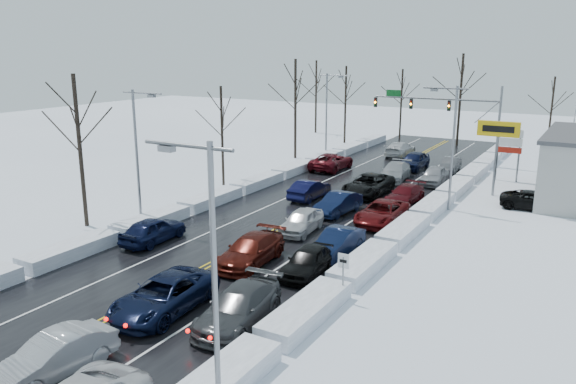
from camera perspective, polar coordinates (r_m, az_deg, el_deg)
The scene contains 41 objects.
ground at distance 37.14m, azimuth -0.82°, elevation -3.70°, with size 160.00×160.00×0.00m, color white.
road_surface at distance 38.78m, azimuth 0.69°, elevation -2.90°, with size 14.00×84.00×0.01m, color black.
snow_bank_left at distance 42.87m, azimuth -8.20°, elevation -1.37°, with size 1.65×72.00×0.80m, color white.
snow_bank_right at distance 35.87m, azimuth 11.37°, elevation -4.65°, with size 1.65×72.00×0.80m, color white.
traffic_signal_mast at distance 60.42m, azimuth 15.97°, elevation 8.07°, with size 13.28×0.39×8.00m.
tires_plus_sign at distance 47.37m, azimuth 20.57°, elevation 5.53°, with size 3.20×0.34×6.00m.
used_vehicles_sign at distance 53.49m, azimuth 21.53°, elevation 4.54°, with size 2.20×0.22×4.65m.
speed_limit_sign at distance 26.33m, azimuth 5.63°, elevation -7.73°, with size 0.55×0.09×2.35m.
streetlight_se at distance 16.92m, azimuth -8.08°, elevation -7.24°, with size 3.20×0.25×9.00m.
streetlight_ne at distance 41.94m, azimuth 16.20°, elevation 5.29°, with size 3.20×0.25×9.00m.
streetlight_sw at distance 37.80m, azimuth -14.94°, elevation 4.43°, with size 3.20×0.25×9.00m.
streetlight_nw at distance 60.71m, azimuth 4.10°, elevation 8.45°, with size 3.20×0.25×9.00m.
tree_left_b at distance 38.59m, azimuth -20.61°, elevation 6.72°, with size 4.00×4.00×10.00m.
tree_left_c at distance 48.15m, azimuth -6.76°, elevation 7.61°, with size 3.40×3.40×8.50m.
tree_left_d at distance 60.11m, azimuth 0.76°, elevation 10.36°, with size 4.20×4.20×10.50m.
tree_left_e at distance 70.68m, azimuth 5.89°, elevation 10.32°, with size 3.80×3.80×9.50m.
tree_far_a at distance 79.17m, azimuth 2.88°, elevation 11.05°, with size 4.00×4.00×10.00m.
tree_far_b at distance 75.46m, azimuth 11.49°, elevation 10.09°, with size 3.60×3.60×9.00m.
tree_far_c at distance 71.26m, azimuth 17.21°, elevation 10.64°, with size 4.40×4.40×11.00m.
tree_far_d at distance 71.29m, azimuth 25.30°, elevation 8.51°, with size 3.40×3.40×8.50m.
queued_car_1 at distance 23.03m, azimuth -22.45°, elevation -16.78°, with size 1.60×4.60×1.52m, color #A4A6AC.
queued_car_2 at distance 26.45m, azimuth -12.38°, elevation -11.77°, with size 2.64×5.73×1.59m, color black.
queued_car_3 at distance 31.28m, azimuth -3.79°, elevation -7.25°, with size 2.15×5.29×1.54m, color #440F09.
queued_car_4 at distance 36.34m, azimuth 1.35°, elevation -4.11°, with size 1.77×4.41×1.50m, color silver.
queued_car_5 at distance 40.54m, azimuth 5.09°, elevation -2.20°, with size 1.60×4.59×1.51m, color black.
queued_car_6 at distance 46.02m, azimuth 8.12°, elevation -0.28°, with size 2.78×6.03×1.68m, color black.
queued_car_7 at distance 51.63m, azimuth 10.77°, elevation 1.21°, with size 2.16×5.31×1.54m, color #95989C.
queued_car_8 at distance 56.72m, azimuth 12.65°, elevation 2.29°, with size 2.01×4.99×1.70m, color black.
queued_car_11 at distance 24.93m, azimuth -5.00°, elevation -13.17°, with size 2.19×5.39×1.57m, color #393B3E.
queued_car_12 at distance 29.80m, azimuth 2.01°, elevation -8.36°, with size 1.78×4.41×1.50m, color black.
queued_car_13 at distance 32.62m, azimuth 5.02°, elevation -6.35°, with size 1.58×4.52×1.49m, color black.
queued_car_14 at distance 38.72m, azimuth 9.49°, elevation -3.14°, with size 2.50×5.43×1.51m, color #540B0C.
queued_car_15 at distance 44.14m, azimuth 11.76°, elevation -1.07°, with size 1.89×4.65×1.35m, color #45090E.
queued_car_16 at distance 50.77m, azimuth 14.58°, elevation 0.78°, with size 1.86×4.63×1.58m, color gray.
queued_car_17 at distance 56.51m, azimuth 16.13°, elevation 2.03°, with size 1.43×4.10×1.35m, color #434549.
oncoming_car_0 at distance 44.40m, azimuth 2.20°, elevation -0.68°, with size 1.60×4.59×1.51m, color black.
oncoming_car_1 at distance 55.33m, azimuth 4.43°, elevation 2.30°, with size 2.70×5.85×1.63m, color #4E0A11.
oncoming_car_2 at distance 63.44m, azimuth 11.27°, elevation 3.61°, with size 2.20×5.42×1.57m, color silver.
oncoming_car_3 at distance 35.50m, azimuth -13.47°, elevation -4.96°, with size 1.87×4.64×1.58m, color black.
parked_car_0 at distance 45.20m, azimuth 23.73°, elevation -1.64°, with size 2.26×4.89×1.36m, color black.
parked_car_2 at distance 55.08m, azimuth 25.95°, elevation 0.82°, with size 1.68×4.17×1.42m, color black.
Camera 1 is at (18.14, -30.30, 11.49)m, focal length 35.00 mm.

